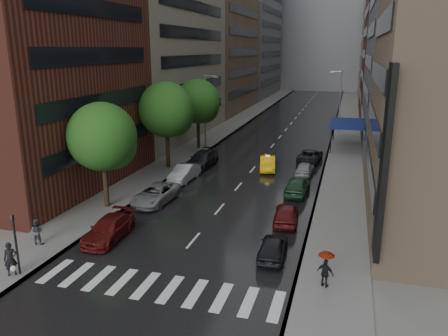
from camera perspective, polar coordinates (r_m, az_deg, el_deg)
The scene contains 21 objects.
ground at distance 25.71m, azimuth -7.16°, elevation -12.97°, with size 220.00×220.00×0.00m, color gray.
road at distance 72.32m, azimuth 8.55°, elevation 5.54°, with size 14.00×140.00×0.01m, color black.
sidewalk_left at distance 74.00m, azimuth 1.60°, elevation 5.98°, with size 4.00×140.00×0.15m, color gray.
sidewalk_right at distance 71.72m, azimuth 15.72°, elevation 5.11°, with size 4.00×140.00×0.15m, color gray.
crosswalk at distance 24.04m, azimuth -8.63°, elevation -15.14°, with size 13.15×2.80×0.01m.
buildings_left at distance 83.18m, azimuth -0.92°, elevation 18.02°, with size 8.00×108.00×38.00m.
buildings_right at distance 77.67m, azimuth 21.24°, elevation 16.51°, with size 8.05×109.10×36.00m.
building_far at distance 139.06m, azimuth 12.80°, elevation 16.60°, with size 40.00×14.00×32.00m, color slate.
tree_near at distance 34.26m, azimuth -15.64°, elevation 3.95°, with size 5.23×5.23×8.33m.
tree_mid at distance 44.88m, azimuth -7.54°, elevation 7.56°, with size 5.64×5.64×8.99m.
tree_far at distance 53.78m, azimuth -3.43°, elevation 8.67°, with size 5.41×5.41×8.62m.
taxi at distance 45.16m, azimuth 5.72°, elevation 0.62°, with size 1.50×4.31×1.42m, color yellow.
parked_cars_left at distance 38.59m, azimuth -6.96°, elevation -1.92°, with size 2.75×24.33×1.61m.
parked_cars_right at distance 39.04m, azimuth 9.76°, elevation -1.89°, with size 2.70×28.58×1.57m.
ped_bag_walker at distance 26.86m, azimuth -26.10°, elevation -10.69°, with size 0.82×0.77×1.88m.
ped_black_umbrella at distance 30.07m, azimuth -23.33°, elevation -6.93°, with size 0.96×0.98×2.09m.
ped_red_umbrella at distance 23.58m, azimuth 13.15°, elevation -12.35°, with size 0.99×0.82×2.01m.
traffic_light at distance 26.34m, azimuth -25.59°, elevation -8.36°, with size 0.18×0.15×3.45m.
street_lamp_left at distance 53.94m, azimuth -2.40°, elevation 7.62°, with size 1.74×0.22×9.00m.
street_lamp_right at distance 66.11m, azimuth 14.84°, elevation 8.56°, with size 1.74×0.22×9.00m.
awning at distance 56.42m, azimuth 15.70°, elevation 5.61°, with size 4.00×8.00×3.12m.
Camera 1 is at (9.20, -20.70, 12.15)m, focal length 35.00 mm.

